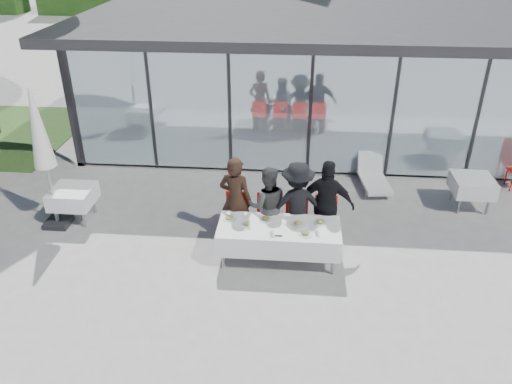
# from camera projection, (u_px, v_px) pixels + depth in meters

# --- Properties ---
(ground) EXTENTS (90.00, 90.00, 0.00)m
(ground) POSITION_uv_depth(u_px,v_px,m) (252.00, 268.00, 9.28)
(ground) COLOR #9D9A95
(ground) RESTS_ON ground
(pavilion) EXTENTS (14.80, 8.80, 3.44)m
(pavilion) POSITION_uv_depth(u_px,v_px,m) (342.00, 53.00, 15.25)
(pavilion) COLOR gray
(pavilion) RESTS_ON ground
(dining_table) EXTENTS (2.26, 0.96, 0.75)m
(dining_table) POSITION_uv_depth(u_px,v_px,m) (279.00, 236.00, 9.26)
(dining_table) COLOR white
(dining_table) RESTS_ON ground
(diner_a) EXTENTS (0.80, 0.80, 1.81)m
(diner_a) POSITION_uv_depth(u_px,v_px,m) (236.00, 200.00, 9.71)
(diner_a) COLOR #311F16
(diner_a) RESTS_ON ground
(diner_chair_a) EXTENTS (0.44, 0.44, 0.97)m
(diner_chair_a) POSITION_uv_depth(u_px,v_px,m) (237.00, 213.00, 9.98)
(diner_chair_a) COLOR red
(diner_chair_a) RESTS_ON ground
(diner_b) EXTENTS (0.86, 0.86, 1.63)m
(diner_b) POSITION_uv_depth(u_px,v_px,m) (267.00, 205.00, 9.70)
(diner_b) COLOR #434343
(diner_b) RESTS_ON ground
(diner_chair_b) EXTENTS (0.44, 0.44, 0.97)m
(diner_chair_b) POSITION_uv_depth(u_px,v_px,m) (268.00, 215.00, 9.93)
(diner_chair_b) COLOR red
(diner_chair_b) RESTS_ON ground
(diner_c) EXTENTS (1.28, 1.28, 1.74)m
(diner_c) POSITION_uv_depth(u_px,v_px,m) (297.00, 204.00, 9.63)
(diner_c) COLOR black
(diner_c) RESTS_ON ground
(diner_chair_c) EXTENTS (0.44, 0.44, 0.97)m
(diner_chair_c) POSITION_uv_depth(u_px,v_px,m) (296.00, 216.00, 9.89)
(diner_chair_c) COLOR red
(diner_chair_c) RESTS_ON ground
(diner_d) EXTENTS (1.24, 1.24, 1.80)m
(diner_d) POSITION_uv_depth(u_px,v_px,m) (327.00, 204.00, 9.58)
(diner_d) COLOR black
(diner_d) RESTS_ON ground
(diner_chair_d) EXTENTS (0.44, 0.44, 0.97)m
(diner_chair_d) POSITION_uv_depth(u_px,v_px,m) (325.00, 217.00, 9.85)
(diner_chair_d) COLOR red
(diner_chair_d) RESTS_ON ground
(plate_a) EXTENTS (0.26, 0.26, 0.07)m
(plate_a) POSITION_uv_depth(u_px,v_px,m) (229.00, 218.00, 9.37)
(plate_a) COLOR silver
(plate_a) RESTS_ON dining_table
(plate_b) EXTENTS (0.26, 0.26, 0.07)m
(plate_b) POSITION_uv_depth(u_px,v_px,m) (266.00, 219.00, 9.35)
(plate_b) COLOR silver
(plate_b) RESTS_ON dining_table
(plate_c) EXTENTS (0.26, 0.26, 0.07)m
(plate_c) POSITION_uv_depth(u_px,v_px,m) (298.00, 223.00, 9.20)
(plate_c) COLOR silver
(plate_c) RESTS_ON dining_table
(plate_d) EXTENTS (0.26, 0.26, 0.07)m
(plate_d) POSITION_uv_depth(u_px,v_px,m) (320.00, 222.00, 9.25)
(plate_d) COLOR silver
(plate_d) RESTS_ON dining_table
(plate_extra) EXTENTS (0.26, 0.26, 0.07)m
(plate_extra) POSITION_uv_depth(u_px,v_px,m) (305.00, 233.00, 8.91)
(plate_extra) COLOR silver
(plate_extra) RESTS_ON dining_table
(juice_bottle) EXTENTS (0.06, 0.06, 0.14)m
(juice_bottle) POSITION_uv_depth(u_px,v_px,m) (248.00, 223.00, 9.14)
(juice_bottle) COLOR #7EA946
(juice_bottle) RESTS_ON dining_table
(drinking_glasses) EXTENTS (0.87, 0.15, 0.10)m
(drinking_glasses) POSITION_uv_depth(u_px,v_px,m) (295.00, 233.00, 8.89)
(drinking_glasses) COLOR silver
(drinking_glasses) RESTS_ON dining_table
(folded_eyeglasses) EXTENTS (0.14, 0.03, 0.01)m
(folded_eyeglasses) POSITION_uv_depth(u_px,v_px,m) (278.00, 236.00, 8.87)
(folded_eyeglasses) COLOR black
(folded_eyeglasses) RESTS_ON dining_table
(spare_table_left) EXTENTS (0.86, 0.86, 0.74)m
(spare_table_left) POSITION_uv_depth(u_px,v_px,m) (73.00, 197.00, 10.56)
(spare_table_left) COLOR white
(spare_table_left) RESTS_ON ground
(spare_table_right) EXTENTS (0.86, 0.86, 0.74)m
(spare_table_right) POSITION_uv_depth(u_px,v_px,m) (472.00, 185.00, 11.01)
(spare_table_right) COLOR white
(spare_table_right) RESTS_ON ground
(market_umbrella) EXTENTS (0.50, 0.50, 3.00)m
(market_umbrella) POSITION_uv_depth(u_px,v_px,m) (40.00, 138.00, 9.66)
(market_umbrella) COLOR black
(market_umbrella) RESTS_ON ground
(lounger) EXTENTS (0.76, 1.40, 0.72)m
(lounger) POSITION_uv_depth(u_px,v_px,m) (373.00, 176.00, 12.08)
(lounger) COLOR silver
(lounger) RESTS_ON ground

